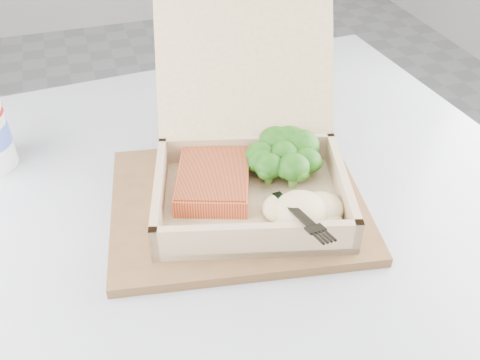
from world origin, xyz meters
name	(u,v)px	position (x,y,z in m)	size (l,w,h in m)	color
floor	(107,299)	(0.00, 0.00, 0.00)	(4.00, 4.00, 0.00)	#9B9AA0
cafe_table	(242,307)	(0.22, -0.56, 0.56)	(0.93, 0.93, 0.76)	black
serving_tray	(238,203)	(0.22, -0.55, 0.76)	(0.33, 0.26, 0.01)	brown
takeout_container	(249,151)	(0.25, -0.52, 0.82)	(0.31, 0.34, 0.20)	tan
salmon_fillet	(213,180)	(0.19, -0.53, 0.79)	(0.09, 0.12, 0.03)	#E3552C
broccoli_pile	(284,160)	(0.29, -0.52, 0.80)	(0.11, 0.11, 0.04)	#2F7119
mashed_potatoes	(301,210)	(0.28, -0.62, 0.80)	(0.10, 0.09, 0.04)	#C6B780
plastic_fork	(286,199)	(0.26, -0.61, 0.81)	(0.02, 0.14, 0.03)	black
receipt	(194,130)	(0.21, -0.35, 0.76)	(0.07, 0.13, 0.00)	white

